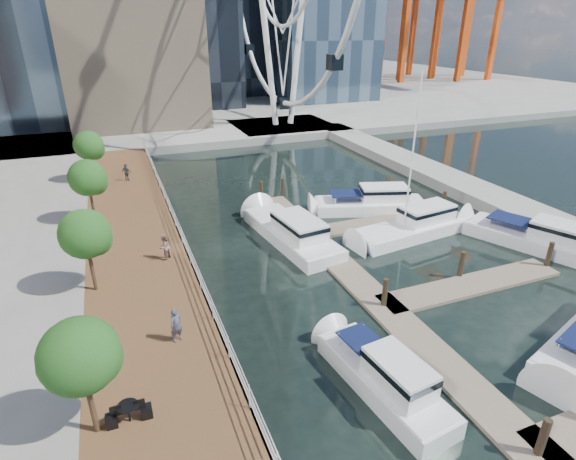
% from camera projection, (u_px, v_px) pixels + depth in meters
% --- Properties ---
extents(ground, '(520.00, 520.00, 0.00)m').
position_uv_depth(ground, '(432.00, 439.00, 16.68)').
color(ground, black).
rests_on(ground, ground).
extents(boardwalk, '(6.00, 60.00, 1.00)m').
position_uv_depth(boardwalk, '(142.00, 280.00, 26.16)').
color(boardwalk, brown).
rests_on(boardwalk, ground).
extents(seawall, '(0.25, 60.00, 1.00)m').
position_uv_depth(seawall, '(193.00, 270.00, 27.16)').
color(seawall, '#595954').
rests_on(seawall, ground).
extents(land_far, '(200.00, 114.00, 1.00)m').
position_uv_depth(land_far, '(148.00, 90.00, 102.79)').
color(land_far, gray).
rests_on(land_far, ground).
extents(breakwater, '(4.00, 60.00, 1.00)m').
position_uv_depth(breakwater, '(474.00, 192.00, 40.07)').
color(breakwater, gray).
rests_on(breakwater, ground).
extents(pier, '(14.00, 12.00, 1.00)m').
position_uv_depth(pier, '(283.00, 128.00, 65.15)').
color(pier, gray).
rests_on(pier, ground).
extents(railing, '(0.10, 60.00, 1.05)m').
position_uv_depth(railing, '(190.00, 256.00, 26.70)').
color(railing, white).
rests_on(railing, boardwalk).
extents(floating_docks, '(16.00, 34.00, 2.60)m').
position_uv_depth(floating_docks, '(436.00, 267.00, 27.58)').
color(floating_docks, '#6D6051').
rests_on(floating_docks, ground).
extents(street_trees, '(2.60, 42.60, 4.60)m').
position_uv_depth(street_trees, '(85.00, 234.00, 22.94)').
color(street_trees, '#3F2B1C').
rests_on(street_trees, ground).
extents(pedestrian_near, '(0.71, 0.60, 1.67)m').
position_uv_depth(pedestrian_near, '(176.00, 325.00, 20.01)').
color(pedestrian_near, '#46485E').
rests_on(pedestrian_near, boardwalk).
extents(pedestrian_mid, '(1.01, 1.02, 1.66)m').
position_uv_depth(pedestrian_mid, '(164.00, 247.00, 27.10)').
color(pedestrian_mid, '#916D64').
rests_on(pedestrian_mid, boardwalk).
extents(pedestrian_far, '(0.98, 0.86, 1.58)m').
position_uv_depth(pedestrian_far, '(127.00, 172.00, 40.99)').
color(pedestrian_far, '#373E45').
rests_on(pedestrian_far, boardwalk).
extents(moored_yachts, '(22.59, 34.78, 11.50)m').
position_uv_depth(moored_yachts, '(422.00, 253.00, 30.31)').
color(moored_yachts, white).
rests_on(moored_yachts, ground).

